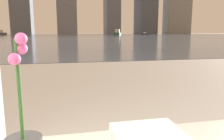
# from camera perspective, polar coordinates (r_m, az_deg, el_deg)

# --- Properties ---
(harbor_water) EXTENTS (180.00, 110.00, 0.01)m
(harbor_water) POSITION_cam_1_polar(r_m,az_deg,el_deg) (61.82, -11.64, 8.77)
(harbor_water) COLOR slate
(harbor_water) RESTS_ON ground_plane
(harbor_boat_0) EXTENTS (3.38, 4.69, 1.68)m
(harbor_boat_0) POSITION_cam_1_polar(r_m,az_deg,el_deg) (79.98, -27.22, 8.52)
(harbor_boat_0) COLOR #4C4C51
(harbor_boat_0) RESTS_ON harbor_water
(harbor_boat_1) EXTENTS (2.07, 2.79, 1.00)m
(harbor_boat_1) POSITION_cam_1_polar(r_m,az_deg,el_deg) (85.62, 8.53, 9.34)
(harbor_boat_1) COLOR navy
(harbor_boat_1) RESTS_ON harbor_water
(harbor_boat_2) EXTENTS (3.31, 5.17, 1.84)m
(harbor_boat_2) POSITION_cam_1_polar(r_m,az_deg,el_deg) (65.83, 1.43, 9.59)
(harbor_boat_2) COLOR #335647
(harbor_boat_2) RESTS_ON harbor_water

